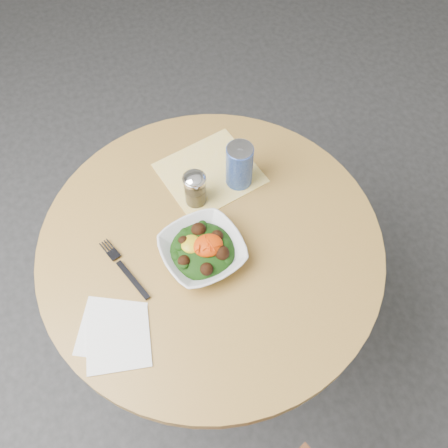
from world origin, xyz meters
name	(u,v)px	position (x,y,z in m)	size (l,w,h in m)	color
ground	(215,336)	(0.00, 0.00, 0.00)	(6.00, 6.00, 0.00)	#2A2A2C
table	(212,275)	(0.00, 0.00, 0.55)	(0.90, 0.90, 0.75)	black
cloth_napkin	(210,173)	(0.07, 0.21, 0.75)	(0.25, 0.23, 0.00)	yellow
paper_napkins	(115,334)	(-0.29, -0.16, 0.75)	(0.20, 0.22, 0.00)	white
salad_bowl	(202,250)	(-0.03, -0.03, 0.78)	(0.24, 0.24, 0.08)	silver
fork	(123,267)	(-0.23, 0.00, 0.76)	(0.09, 0.20, 0.00)	black
spice_shaker	(195,188)	(0.00, 0.14, 0.81)	(0.06, 0.06, 0.11)	silver
beverage_can	(239,165)	(0.13, 0.16, 0.82)	(0.07, 0.07, 0.14)	navy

